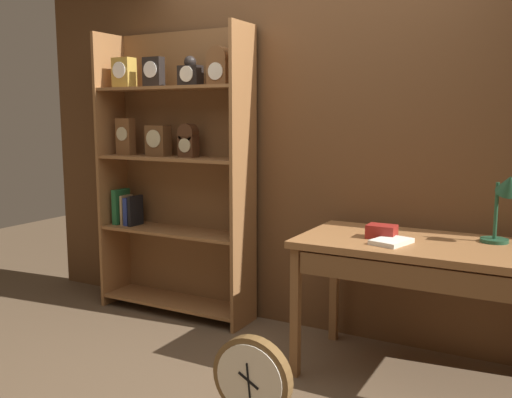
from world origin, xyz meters
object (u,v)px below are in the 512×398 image
object	(u,v)px
desk_lamp	(505,197)
toolbox_small	(382,232)
workbench	(414,258)
round_clock_large	(252,381)
open_repair_manual	(391,241)
bookshelf	(174,168)

from	to	relation	value
desk_lamp	toolbox_small	xyz separation A→B (m)	(-0.62, -0.16, -0.22)
workbench	desk_lamp	world-z (taller)	desk_lamp
toolbox_small	round_clock_large	bearing A→B (deg)	-112.84
workbench	desk_lamp	bearing A→B (deg)	21.35
toolbox_small	open_repair_manual	size ratio (longest dim) A/B	0.73
open_repair_manual	toolbox_small	bearing A→B (deg)	144.15
workbench	open_repair_manual	size ratio (longest dim) A/B	5.79
bookshelf	round_clock_large	distance (m)	1.94
round_clock_large	open_repair_manual	bearing A→B (deg)	59.37
workbench	round_clock_large	bearing A→B (deg)	-122.68
desk_lamp	toolbox_small	distance (m)	0.67
workbench	round_clock_large	size ratio (longest dim) A/B	2.84
bookshelf	open_repair_manual	bearing A→B (deg)	-12.57
round_clock_large	desk_lamp	bearing A→B (deg)	46.31
desk_lamp	round_clock_large	xyz separation A→B (m)	(-0.98, -1.03, -0.83)
toolbox_small	round_clock_large	xyz separation A→B (m)	(-0.36, -0.86, -0.61)
workbench	bookshelf	bearing A→B (deg)	171.15
desk_lamp	open_repair_manual	size ratio (longest dim) A/B	1.85
desk_lamp	toolbox_small	bearing A→B (deg)	-165.13
desk_lamp	open_repair_manual	xyz separation A→B (m)	(-0.53, -0.27, -0.25)
toolbox_small	open_repair_manual	world-z (taller)	toolbox_small
toolbox_small	bookshelf	bearing A→B (deg)	170.31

